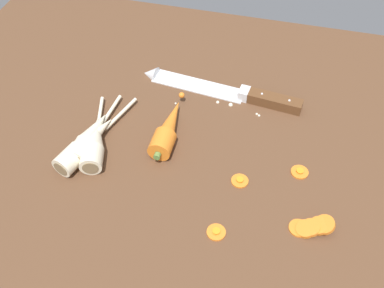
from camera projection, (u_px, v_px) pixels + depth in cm
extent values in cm
cube|color=brown|center=(195.00, 149.00, 85.67)|extent=(120.00, 90.00, 4.00)
cube|color=silver|center=(198.00, 86.00, 94.65)|extent=(20.36, 6.58, 0.50)
cone|color=silver|center=(150.00, 74.00, 97.31)|extent=(3.42, 4.27, 3.96)
cube|color=silver|center=(244.00, 94.00, 91.64)|extent=(2.31, 3.14, 2.20)
cube|color=brown|center=(275.00, 101.00, 90.10)|extent=(11.24, 3.99, 2.20)
sphere|color=silver|center=(262.00, 94.00, 89.94)|extent=(0.50, 0.50, 0.50)
sphere|color=silver|center=(289.00, 101.00, 88.61)|extent=(0.50, 0.50, 0.50)
cylinder|color=orange|center=(162.00, 144.00, 81.01)|extent=(4.22, 4.83, 4.20)
cone|color=orange|center=(171.00, 122.00, 84.76)|extent=(4.04, 11.57, 3.99)
sphere|color=orange|center=(182.00, 95.00, 89.85)|extent=(1.20, 1.20, 1.20)
cylinder|color=#5B7F3D|center=(157.00, 156.00, 79.06)|extent=(1.20, 1.01, 1.20)
cylinder|color=beige|center=(92.00, 158.00, 78.83)|extent=(5.10, 5.42, 4.00)
cone|color=beige|center=(96.00, 133.00, 82.98)|extent=(5.89, 8.70, 3.80)
cylinder|color=beige|center=(100.00, 113.00, 87.90)|extent=(3.09, 8.45, 0.70)
cylinder|color=#7A6647|center=(90.00, 168.00, 77.33)|extent=(2.77, 1.08, 2.80)
cylinder|color=beige|center=(81.00, 151.00, 79.95)|extent=(4.29, 4.64, 4.00)
cone|color=beige|center=(96.00, 128.00, 83.81)|extent=(4.32, 8.02, 3.80)
cylinder|color=beige|center=(111.00, 110.00, 88.43)|extent=(1.27, 8.44, 0.70)
cylinder|color=#7A6647|center=(75.00, 160.00, 78.56)|extent=(2.81, 0.49, 2.80)
cylinder|color=beige|center=(70.00, 159.00, 78.68)|extent=(5.30, 6.09, 4.00)
cone|color=beige|center=(96.00, 134.00, 82.80)|extent=(6.25, 9.89, 3.80)
cylinder|color=beige|center=(121.00, 114.00, 87.68)|extent=(3.49, 9.73, 0.70)
cylinder|color=#7A6647|center=(60.00, 169.00, 77.20)|extent=(2.77, 1.08, 2.80)
cylinder|color=orange|center=(299.00, 228.00, 71.27)|extent=(3.32, 3.32, 0.70)
cylinder|color=orange|center=(305.00, 229.00, 70.83)|extent=(3.28, 3.17, 1.81)
cylinder|color=orange|center=(311.00, 228.00, 70.70)|extent=(3.24, 3.13, 1.87)
cylinder|color=orange|center=(319.00, 226.00, 70.66)|extent=(3.31, 3.20, 1.89)
cylinder|color=orange|center=(325.00, 225.00, 70.51)|extent=(3.53, 3.39, 2.41)
cylinder|color=orange|center=(240.00, 180.00, 77.62)|extent=(3.04, 3.04, 0.70)
cylinder|color=orange|center=(240.00, 179.00, 77.41)|extent=(1.27, 1.27, 0.16)
cylinder|color=orange|center=(216.00, 232.00, 70.77)|extent=(3.08, 3.08, 0.70)
cylinder|color=orange|center=(216.00, 231.00, 70.57)|extent=(1.29, 1.29, 0.16)
cylinder|color=orange|center=(300.00, 172.00, 78.93)|extent=(3.12, 3.12, 0.70)
cylinder|color=orange|center=(300.00, 171.00, 78.72)|extent=(1.31, 1.31, 0.16)
sphere|color=silver|center=(231.00, 103.00, 90.65)|extent=(0.87, 0.87, 0.87)
sphere|color=silver|center=(259.00, 101.00, 91.26)|extent=(0.77, 0.77, 0.77)
sphere|color=silver|center=(218.00, 101.00, 91.24)|extent=(0.68, 0.68, 0.68)
sphere|color=silver|center=(239.00, 95.00, 92.60)|extent=(0.62, 0.62, 0.62)
sphere|color=silver|center=(191.00, 84.00, 94.75)|extent=(0.76, 0.76, 0.76)
sphere|color=silver|center=(259.00, 115.00, 88.70)|extent=(0.52, 0.52, 0.52)
sphere|color=silver|center=(257.00, 113.00, 89.00)|extent=(0.50, 0.50, 0.50)
sphere|color=silver|center=(254.00, 94.00, 92.61)|extent=(0.83, 0.83, 0.83)
sphere|color=silver|center=(176.00, 103.00, 91.11)|extent=(0.42, 0.42, 0.42)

